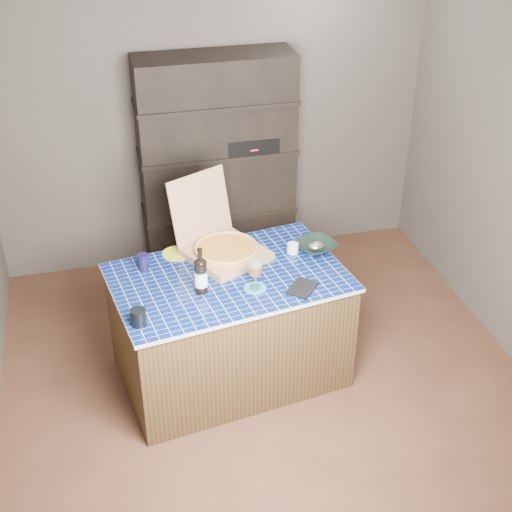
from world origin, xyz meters
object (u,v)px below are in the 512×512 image
object	(u,v)px
wine_glass	(255,269)
dvd_case	(302,288)
mead_bottle	(201,275)
kitchen_island	(230,326)
bowl	(316,247)
pizza_box	(223,247)

from	to	relation	value
wine_glass	dvd_case	size ratio (longest dim) A/B	1.04
mead_bottle	dvd_case	xyz separation A→B (m)	(0.61, -0.12, -0.11)
kitchen_island	bowl	distance (m)	0.78
mead_bottle	wine_glass	distance (m)	0.33
pizza_box	mead_bottle	xyz separation A→B (m)	(-0.22, -0.38, 0.05)
pizza_box	dvd_case	size ratio (longest dim) A/B	3.53
mead_bottle	bowl	world-z (taller)	mead_bottle
pizza_box	kitchen_island	bearing A→B (deg)	-121.41
wine_glass	bowl	xyz separation A→B (m)	(0.50, 0.34, -0.11)
kitchen_island	dvd_case	distance (m)	0.63
pizza_box	wine_glass	xyz separation A→B (m)	(0.11, -0.43, 0.07)
pizza_box	bowl	size ratio (longest dim) A/B	2.69
mead_bottle	dvd_case	distance (m)	0.63
kitchen_island	wine_glass	size ratio (longest dim) A/B	7.69
mead_bottle	bowl	bearing A→B (deg)	19.52
kitchen_island	bowl	size ratio (longest dim) A/B	6.11
kitchen_island	mead_bottle	world-z (taller)	mead_bottle
pizza_box	bowl	bearing A→B (deg)	-34.65
kitchen_island	mead_bottle	bearing A→B (deg)	-154.46
pizza_box	wine_glass	distance (m)	0.45
pizza_box	wine_glass	size ratio (longest dim) A/B	3.39
mead_bottle	pizza_box	bearing A→B (deg)	60.35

